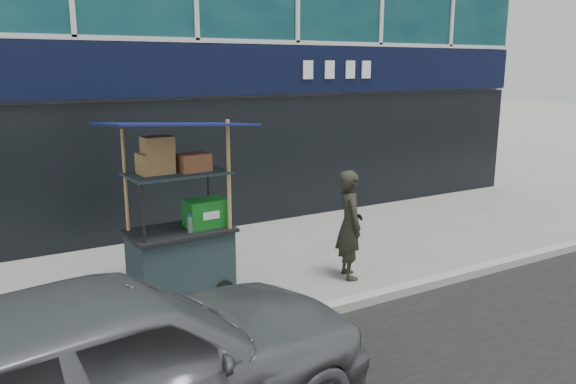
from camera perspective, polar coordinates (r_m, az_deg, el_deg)
ground at (r=7.21m, az=3.33°, el=-11.66°), size 80.00×80.00×0.00m
curb at (r=7.04m, az=4.25°, el=-11.78°), size 80.00×0.18×0.12m
vendor_cart at (r=7.39m, az=-10.79°, el=-4.37°), size 1.82×1.32×2.37m
vendor_man at (r=7.99m, az=6.29°, el=-3.30°), size 0.53×0.66×1.56m
parked_car at (r=4.58m, az=-17.89°, el=-16.96°), size 4.62×2.44×1.50m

